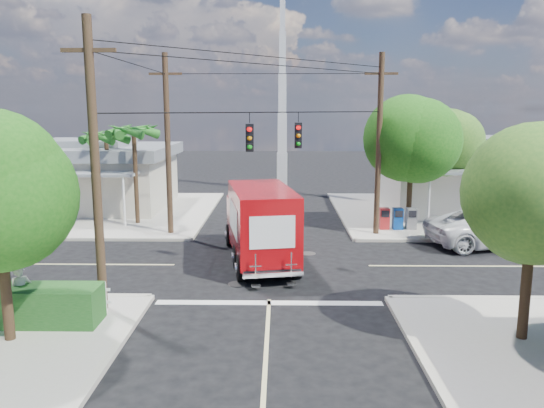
{
  "coord_description": "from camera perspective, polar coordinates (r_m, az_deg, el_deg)",
  "views": [
    {
      "loc": [
        0.36,
        -20.96,
        6.32
      ],
      "look_at": [
        0.0,
        2.0,
        2.2
      ],
      "focal_mm": 35.0,
      "sensor_mm": 36.0,
      "label": 1
    }
  ],
  "objects": [
    {
      "name": "pedestrian",
      "position": [
        17.46,
        -25.36,
        -8.68
      ],
      "size": [
        0.72,
        0.7,
        1.67
      ],
      "primitive_type": "imported",
      "rotation": [
        0.0,
        0.0,
        0.72
      ],
      "color": "beige",
      "rests_on": "sidewalk_sw"
    },
    {
      "name": "palm_nw_front",
      "position": [
        29.56,
        -14.65,
        7.37
      ],
      "size": [
        3.01,
        3.08,
        5.59
      ],
      "color": "#422D1C",
      "rests_on": "sidewalk_nw"
    },
    {
      "name": "delivery_truck",
      "position": [
        22.12,
        -1.33,
        -2.08
      ],
      "size": [
        3.45,
        7.65,
        3.2
      ],
      "color": "black",
      "rests_on": "ground"
    },
    {
      "name": "parked_car",
      "position": [
        26.79,
        22.74,
        -2.4
      ],
      "size": [
        6.55,
        3.85,
        1.71
      ],
      "primitive_type": "imported",
      "rotation": [
        0.0,
        0.0,
        1.74
      ],
      "color": "silver",
      "rests_on": "ground"
    },
    {
      "name": "tree_ne_back",
      "position": [
        31.45,
        18.48,
        5.76
      ],
      "size": [
        3.77,
        3.66,
        5.82
      ],
      "color": "#422D1C",
      "rests_on": "sidewalk_ne"
    },
    {
      "name": "tree_ne_front",
      "position": [
        28.6,
        14.86,
        6.72
      ],
      "size": [
        4.21,
        4.14,
        6.66
      ],
      "color": "#422D1C",
      "rests_on": "sidewalk_ne"
    },
    {
      "name": "radio_tower",
      "position": [
        40.97,
        1.11,
        9.22
      ],
      "size": [
        0.8,
        0.8,
        17.0
      ],
      "color": "silver",
      "rests_on": "ground"
    },
    {
      "name": "ground",
      "position": [
        21.9,
        -0.08,
        -6.6
      ],
      "size": [
        120.0,
        120.0,
        0.0
      ],
      "primitive_type": "plane",
      "color": "black",
      "rests_on": "ground"
    },
    {
      "name": "road_markings",
      "position": [
        20.49,
        -0.15,
        -7.78
      ],
      "size": [
        32.0,
        32.0,
        0.01
      ],
      "color": "beige",
      "rests_on": "ground"
    },
    {
      "name": "vending_boxes",
      "position": [
        28.41,
        13.37,
        -1.54
      ],
      "size": [
        1.9,
        0.5,
        1.1
      ],
      "color": "#A91D1F",
      "rests_on": "sidewalk_ne"
    },
    {
      "name": "utility_poles",
      "position": [
        22.71,
        -4.04,
        5.99
      ],
      "size": [
        12.0,
        10.68,
        9.0
      ],
      "color": "#473321",
      "rests_on": "ground"
    },
    {
      "name": "tree_se",
      "position": [
        15.42,
        26.44,
        0.59
      ],
      "size": [
        3.67,
        3.54,
        5.62
      ],
      "color": "#422D1C",
      "rests_on": "sidewalk_se"
    },
    {
      "name": "sidewalk_nw",
      "position": [
        34.34,
        -18.22,
        -0.83
      ],
      "size": [
        14.12,
        14.12,
        0.14
      ],
      "color": "#ACA79B",
      "rests_on": "ground"
    },
    {
      "name": "picket_fence",
      "position": [
        18.29,
        -25.99,
        -8.86
      ],
      "size": [
        5.94,
        0.06,
        1.0
      ],
      "color": "silver",
      "rests_on": "sidewalk_sw"
    },
    {
      "name": "palm_nw_back",
      "position": [
        31.59,
        -17.41,
        6.72
      ],
      "size": [
        3.01,
        3.08,
        5.19
      ],
      "color": "#422D1C",
      "rests_on": "sidewalk_nw"
    },
    {
      "name": "building_ne",
      "position": [
        35.32,
        21.03,
        2.99
      ],
      "size": [
        11.8,
        10.2,
        4.5
      ],
      "color": "beige",
      "rests_on": "sidewalk_ne"
    },
    {
      "name": "sidewalk_ne",
      "position": [
        34.11,
        18.85,
        -0.94
      ],
      "size": [
        14.12,
        14.12,
        0.14
      ],
      "color": "#ACA79B",
      "rests_on": "ground"
    },
    {
      "name": "building_nw",
      "position": [
        35.87,
        -19.29,
        3.04
      ],
      "size": [
        10.8,
        10.2,
        4.3
      ],
      "color": "beige",
      "rests_on": "sidewalk_nw"
    }
  ]
}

